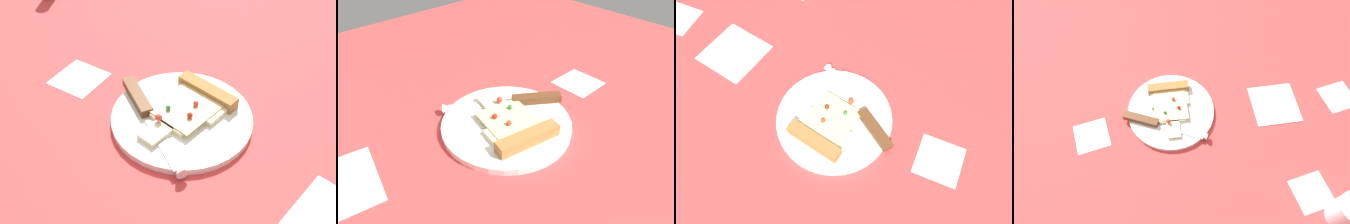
# 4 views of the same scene
# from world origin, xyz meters

# --- Properties ---
(ground_plane) EXTENTS (1.57, 1.57, 0.03)m
(ground_plane) POSITION_xyz_m (0.00, 0.00, -0.01)
(ground_plane) COLOR #D13838
(ground_plane) RESTS_ON ground
(plate) EXTENTS (0.25, 0.25, 0.01)m
(plate) POSITION_xyz_m (-0.06, -0.10, 0.01)
(plate) COLOR white
(plate) RESTS_ON ground_plane
(pizza_slice) EXTENTS (0.13, 0.19, 0.03)m
(pizza_slice) POSITION_xyz_m (-0.05, -0.07, 0.02)
(pizza_slice) COLOR beige
(pizza_slice) RESTS_ON plate
(knife) EXTENTS (0.21, 0.15, 0.02)m
(knife) POSITION_xyz_m (-0.11, -0.13, 0.02)
(knife) COLOR silver
(knife) RESTS_ON plate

